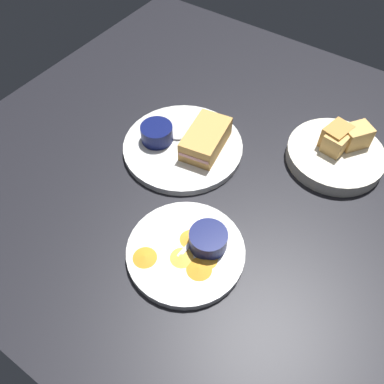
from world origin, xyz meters
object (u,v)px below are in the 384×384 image
Objects in this scene: ramekin_dark_sauce at (157,133)px; ramekin_light_gravy at (208,239)px; spoon_by_gravy_ramekin at (201,231)px; sandwich_half_near at (206,139)px; bread_basket_rear at (336,152)px; plate_sandwich_main at (183,147)px; spoon_by_dark_ramekin at (182,137)px; plate_chips_companion at (186,252)px.

ramekin_dark_sauce is 30.11cm from ramekin_light_gravy.
sandwich_half_near is at bearing -148.70° from spoon_by_gravy_ramekin.
ramekin_light_gravy is 37.44cm from bread_basket_rear.
ramekin_dark_sauce is (1.98, -5.83, 2.89)cm from plate_sandwich_main.
ramekin_light_gravy is (20.24, 20.43, 1.55)cm from spoon_by_dark_ramekin.
bread_basket_rear is at bearing 158.84° from spoon_by_gravy_ramekin.
bread_basket_rear is (-35.84, 10.77, -1.18)cm from ramekin_light_gravy.
ramekin_light_gravy is 0.34× the size of bread_basket_rear.
sandwich_half_near is at bearing -145.51° from ramekin_light_gravy.
sandwich_half_near reaches higher than ramekin_dark_sauce.
spoon_by_gravy_ramekin is (15.36, 22.45, -1.73)cm from ramekin_dark_sauce.
sandwich_half_near reaches higher than ramekin_light_gravy.
plate_sandwich_main is 27.52cm from plate_chips_companion.
spoon_by_dark_ramekin is 0.41× the size of bread_basket_rear.
bread_basket_rear reaches higher than spoon_by_dark_ramekin.
spoon_by_dark_ramekin is (0.95, -5.87, -2.04)cm from sandwich_half_near.
spoon_by_dark_ramekin is 29.48cm from plate_chips_companion.
spoon_by_dark_ramekin is at bearing 127.10° from ramekin_dark_sauce.
spoon_by_dark_ramekin is 0.88× the size of spoon_by_gravy_ramekin.
bread_basket_rear reaches higher than plate_sandwich_main.
spoon_by_dark_ramekin is (-1.47, -1.26, 1.16)cm from plate_sandwich_main.
ramekin_light_gravy is 0.73× the size of spoon_by_gravy_ramekin.
plate_chips_companion is 1.04× the size of bread_basket_rear.
ramekin_light_gravy is (-3.36, 2.80, 2.72)cm from plate_chips_companion.
ramekin_dark_sauce is 0.84× the size of spoon_by_dark_ramekin.
ramekin_light_gravy reaches higher than spoon_by_gravy_ramekin.
ramekin_dark_sauce reaches higher than spoon_by_dark_ramekin.
ramekin_dark_sauce reaches higher than ramekin_light_gravy.
bread_basket_rear is at bearing 118.04° from ramekin_dark_sauce.
ramekin_light_gravy is at bearing -16.72° from bread_basket_rear.
spoon_by_dark_ramekin is at bearing -143.24° from plate_chips_companion.
plate_sandwich_main is at bearing -136.21° from spoon_by_gravy_ramekin.
ramekin_dark_sauce is 0.74× the size of spoon_by_gravy_ramekin.
sandwich_half_near reaches higher than plate_chips_companion.
plate_chips_companion is at bearing -19.09° from bread_basket_rear.
ramekin_light_gravy is at bearing 45.59° from plate_sandwich_main.
spoon_by_gravy_ramekin is (-1.43, -2.55, -1.55)cm from ramekin_light_gravy.
plate_chips_companion is (24.55, 11.76, -3.20)cm from sandwich_half_near.
spoon_by_dark_ramekin reaches higher than plate_sandwich_main.
plate_sandwich_main is 34.49cm from bread_basket_rear.
bread_basket_rear is (-14.64, 25.33, -1.67)cm from sandwich_half_near.
plate_chips_companion is 5.15cm from ramekin_light_gravy.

